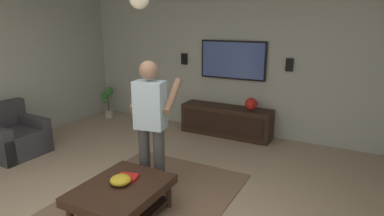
% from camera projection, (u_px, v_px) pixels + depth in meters
% --- Properties ---
extents(wall_back_tv, '(0.10, 6.98, 2.64)m').
position_uv_depth(wall_back_tv, '(244.00, 64.00, 5.83)').
color(wall_back_tv, '#B2B7AD').
rests_on(wall_back_tv, ground).
extents(area_rug, '(2.82, 1.85, 0.01)m').
position_uv_depth(area_rug, '(135.00, 209.00, 3.59)').
color(area_rug, '#7A604C').
rests_on(area_rug, ground).
extents(armchair, '(0.81, 0.82, 0.82)m').
position_uv_depth(armchair, '(13.00, 138.00, 5.05)').
color(armchair, '#38383D').
rests_on(armchair, ground).
extents(coffee_table, '(1.00, 0.80, 0.40)m').
position_uv_depth(coffee_table, '(122.00, 194.00, 3.35)').
color(coffee_table, '#332116').
rests_on(coffee_table, ground).
extents(media_console, '(0.45, 1.70, 0.55)m').
position_uv_depth(media_console, '(226.00, 121.00, 5.91)').
color(media_console, '#332116').
rests_on(media_console, ground).
extents(tv, '(0.05, 1.26, 0.71)m').
position_uv_depth(tv, '(233.00, 60.00, 5.82)').
color(tv, black).
extents(person_standing, '(0.60, 0.61, 1.64)m').
position_uv_depth(person_standing, '(151.00, 119.00, 3.81)').
color(person_standing, '#3F3F3F').
rests_on(person_standing, ground).
extents(potted_plant_short, '(0.29, 0.24, 0.68)m').
position_uv_depth(potted_plant_short, '(108.00, 99.00, 6.98)').
color(potted_plant_short, '#B7B2A8').
rests_on(potted_plant_short, ground).
extents(bowl, '(0.22, 0.22, 0.10)m').
position_uv_depth(bowl, '(121.00, 180.00, 3.33)').
color(bowl, gold).
rests_on(bowl, coffee_table).
extents(remote_white, '(0.14, 0.13, 0.02)m').
position_uv_depth(remote_white, '(124.00, 179.00, 3.43)').
color(remote_white, white).
rests_on(remote_white, coffee_table).
extents(book, '(0.21, 0.25, 0.04)m').
position_uv_depth(book, '(128.00, 177.00, 3.46)').
color(book, red).
rests_on(book, coffee_table).
extents(vase_round, '(0.22, 0.22, 0.22)m').
position_uv_depth(vase_round, '(251.00, 104.00, 5.59)').
color(vase_round, red).
rests_on(vase_round, media_console).
extents(wall_speaker_left, '(0.06, 0.12, 0.22)m').
position_uv_depth(wall_speaker_left, '(289.00, 65.00, 5.38)').
color(wall_speaker_left, black).
extents(wall_speaker_right, '(0.06, 0.12, 0.22)m').
position_uv_depth(wall_speaker_right, '(184.00, 59.00, 6.31)').
color(wall_speaker_right, black).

